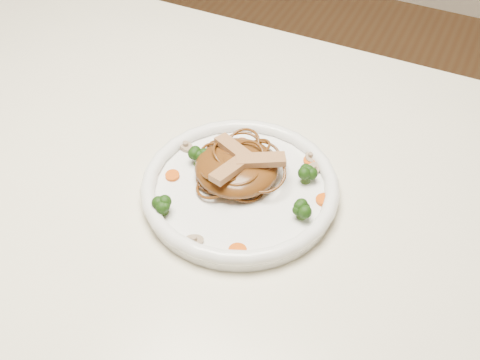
% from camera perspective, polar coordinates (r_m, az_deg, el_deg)
% --- Properties ---
extents(table, '(1.20, 0.80, 0.75)m').
position_cam_1_polar(table, '(0.95, -5.19, -3.38)').
color(table, beige).
rests_on(table, ground).
extents(plate, '(0.29, 0.29, 0.02)m').
position_cam_1_polar(plate, '(0.83, 0.00, -1.08)').
color(plate, white).
rests_on(plate, table).
extents(noodle_mound, '(0.15, 0.15, 0.04)m').
position_cam_1_polar(noodle_mound, '(0.83, -0.29, 1.16)').
color(noodle_mound, brown).
rests_on(noodle_mound, plate).
extents(chicken_a, '(0.07, 0.05, 0.01)m').
position_cam_1_polar(chicken_a, '(0.81, 1.92, 1.86)').
color(chicken_a, tan).
rests_on(chicken_a, noodle_mound).
extents(chicken_b, '(0.06, 0.04, 0.01)m').
position_cam_1_polar(chicken_b, '(0.82, -0.56, 2.92)').
color(chicken_b, tan).
rests_on(chicken_b, noodle_mound).
extents(chicken_c, '(0.04, 0.07, 0.01)m').
position_cam_1_polar(chicken_c, '(0.80, -0.82, 1.05)').
color(chicken_c, tan).
rests_on(chicken_c, noodle_mound).
extents(broccoli_0, '(0.03, 0.03, 0.03)m').
position_cam_1_polar(broccoli_0, '(0.83, 6.11, 0.60)').
color(broccoli_0, '#193F0D').
rests_on(broccoli_0, plate).
extents(broccoli_1, '(0.04, 0.04, 0.03)m').
position_cam_1_polar(broccoli_1, '(0.85, -3.91, 2.25)').
color(broccoli_1, '#193F0D').
rests_on(broccoli_1, plate).
extents(broccoli_2, '(0.03, 0.03, 0.03)m').
position_cam_1_polar(broccoli_2, '(0.79, -7.16, -2.26)').
color(broccoli_2, '#193F0D').
rests_on(broccoli_2, plate).
extents(broccoli_3, '(0.03, 0.03, 0.03)m').
position_cam_1_polar(broccoli_3, '(0.78, 5.77, -2.67)').
color(broccoli_3, '#193F0D').
rests_on(broccoli_3, plate).
extents(carrot_0, '(0.02, 0.02, 0.00)m').
position_cam_1_polar(carrot_0, '(0.86, 6.47, 1.81)').
color(carrot_0, '#D55007').
rests_on(carrot_0, plate).
extents(carrot_1, '(0.02, 0.02, 0.00)m').
position_cam_1_polar(carrot_1, '(0.84, -6.26, 0.41)').
color(carrot_1, '#D55007').
rests_on(carrot_1, plate).
extents(carrot_2, '(0.03, 0.03, 0.00)m').
position_cam_1_polar(carrot_2, '(0.81, 7.80, -1.81)').
color(carrot_2, '#D55007').
rests_on(carrot_2, plate).
extents(carrot_3, '(0.02, 0.02, 0.00)m').
position_cam_1_polar(carrot_3, '(0.88, 0.19, 3.47)').
color(carrot_3, '#D55007').
rests_on(carrot_3, plate).
extents(carrot_4, '(0.03, 0.03, 0.00)m').
position_cam_1_polar(carrot_4, '(0.75, -0.22, -6.55)').
color(carrot_4, '#D55007').
rests_on(carrot_4, plate).
extents(mushroom_0, '(0.03, 0.03, 0.01)m').
position_cam_1_polar(mushroom_0, '(0.76, -4.27, -5.62)').
color(mushroom_0, tan).
rests_on(mushroom_0, plate).
extents(mushroom_1, '(0.03, 0.03, 0.01)m').
position_cam_1_polar(mushroom_1, '(0.85, 6.77, 0.96)').
color(mushroom_1, tan).
rests_on(mushroom_1, plate).
extents(mushroom_2, '(0.03, 0.03, 0.01)m').
position_cam_1_polar(mushroom_2, '(0.88, -5.04, 3.10)').
color(mushroom_2, tan).
rests_on(mushroom_2, plate).
extents(mushroom_3, '(0.03, 0.03, 0.01)m').
position_cam_1_polar(mushroom_3, '(0.87, 6.53, 2.06)').
color(mushroom_3, tan).
rests_on(mushroom_3, plate).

